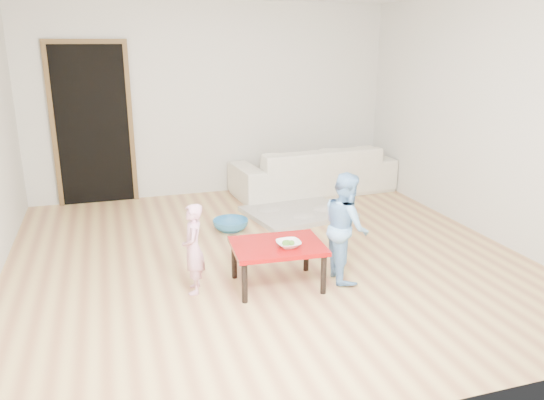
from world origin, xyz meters
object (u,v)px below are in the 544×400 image
sofa (313,170)px  red_table (277,265)px  child_blue (346,226)px  bowl (289,244)px  child_pink (193,249)px  basin (231,225)px

sofa → red_table: 3.07m
sofa → child_blue: child_blue is taller
sofa → bowl: (-1.35, -2.81, 0.09)m
child_pink → red_table: bearing=91.3°
child_blue → sofa: bearing=-8.7°
child_pink → basin: 1.59m
child_blue → basin: child_blue is taller
child_pink → basin: size_ratio=1.94×
red_table → bowl: bearing=-51.6°
sofa → bowl: 3.12m
sofa → child_pink: child_pink is taller
child_pink → basin: child_pink is taller
sofa → red_table: sofa is taller
child_pink → child_blue: (1.36, -0.13, 0.10)m
bowl → basin: bowl is taller
child_pink → basin: bearing=164.9°
sofa → child_blue: size_ratio=2.28×
red_table → child_pink: 0.75m
sofa → child_blue: 2.86m
sofa → basin: sofa is taller
child_blue → basin: (-0.71, 1.54, -0.43)m
bowl → child_blue: child_blue is taller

